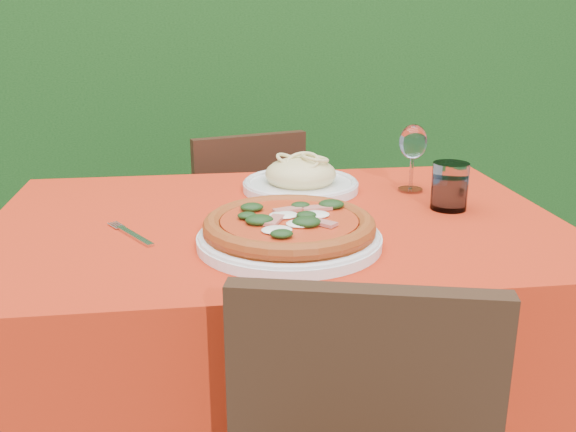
{
  "coord_description": "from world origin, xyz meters",
  "views": [
    {
      "loc": [
        -0.16,
        -1.36,
        1.19
      ],
      "look_at": [
        0.02,
        -0.05,
        0.77
      ],
      "focal_mm": 40.0,
      "sensor_mm": 36.0,
      "label": 1
    }
  ],
  "objects": [
    {
      "name": "hedge",
      "position": [
        0.0,
        1.55,
        0.92
      ],
      "size": [
        3.2,
        0.55,
        1.78
      ],
      "color": "black",
      "rests_on": "ground"
    },
    {
      "name": "dining_table",
      "position": [
        0.0,
        0.0,
        0.6
      ],
      "size": [
        1.26,
        0.86,
        0.75
      ],
      "color": "#422915",
      "rests_on": "ground"
    },
    {
      "name": "chair_far",
      "position": [
        -0.04,
        0.7,
        0.47
      ],
      "size": [
        0.46,
        0.46,
        0.82
      ],
      "rotation": [
        0.0,
        0.0,
        3.42
      ],
      "color": "black",
      "rests_on": "ground"
    },
    {
      "name": "pizza_plate",
      "position": [
        0.01,
        -0.17,
        0.78
      ],
      "size": [
        0.37,
        0.37,
        0.07
      ],
      "rotation": [
        0.0,
        0.0,
        -0.1
      ],
      "color": "white",
      "rests_on": "dining_table"
    },
    {
      "name": "pasta_plate",
      "position": [
        0.09,
        0.22,
        0.78
      ],
      "size": [
        0.3,
        0.3,
        0.08
      ],
      "rotation": [
        0.0,
        0.0,
        0.07
      ],
      "color": "silver",
      "rests_on": "dining_table"
    },
    {
      "name": "water_glass",
      "position": [
        0.41,
        0.02,
        0.8
      ],
      "size": [
        0.08,
        0.08,
        0.11
      ],
      "color": "silver",
      "rests_on": "dining_table"
    },
    {
      "name": "wine_glass",
      "position": [
        0.37,
        0.18,
        0.87
      ],
      "size": [
        0.07,
        0.07,
        0.17
      ],
      "color": "white",
      "rests_on": "dining_table"
    },
    {
      "name": "fork",
      "position": [
        -0.3,
        -0.09,
        0.75
      ],
      "size": [
        0.12,
        0.18,
        0.01
      ],
      "primitive_type": "cube",
      "rotation": [
        0.0,
        0.0,
        0.54
      ],
      "color": "silver",
      "rests_on": "dining_table"
    }
  ]
}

